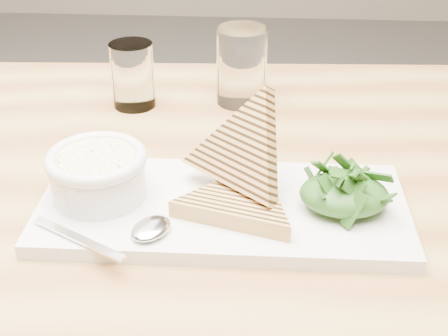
# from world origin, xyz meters

# --- Properties ---
(table_top) EXTENTS (1.33, 0.92, 0.04)m
(table_top) POSITION_xyz_m (0.13, -0.11, 0.73)
(table_top) COLOR tan
(table_top) RESTS_ON ground
(platter) EXTENTS (0.41, 0.19, 0.02)m
(platter) POSITION_xyz_m (0.22, -0.14, 0.76)
(platter) COLOR white
(platter) RESTS_ON table_top
(soup_bowl) EXTENTS (0.10, 0.10, 0.04)m
(soup_bowl) POSITION_xyz_m (0.08, -0.13, 0.79)
(soup_bowl) COLOR white
(soup_bowl) RESTS_ON platter
(soup) EXTENTS (0.09, 0.09, 0.01)m
(soup) POSITION_xyz_m (0.08, -0.13, 0.82)
(soup) COLOR beige
(soup) RESTS_ON soup_bowl
(bowl_rim) EXTENTS (0.11, 0.11, 0.01)m
(bowl_rim) POSITION_xyz_m (0.08, -0.13, 0.82)
(bowl_rim) COLOR white
(bowl_rim) RESTS_ON soup_bowl
(sandwich_flat) EXTENTS (0.19, 0.19, 0.02)m
(sandwich_flat) POSITION_xyz_m (0.24, -0.15, 0.78)
(sandwich_flat) COLOR #B48445
(sandwich_flat) RESTS_ON platter
(sandwich_lean) EXTENTS (0.22, 0.22, 0.18)m
(sandwich_lean) POSITION_xyz_m (0.24, -0.12, 0.82)
(sandwich_lean) COLOR #B48445
(sandwich_lean) RESTS_ON sandwich_flat
(salad_base) EXTENTS (0.10, 0.08, 0.04)m
(salad_base) POSITION_xyz_m (0.35, -0.14, 0.79)
(salad_base) COLOR #154311
(salad_base) RESTS_ON platter
(arugula_pile) EXTENTS (0.11, 0.10, 0.05)m
(arugula_pile) POSITION_xyz_m (0.35, -0.14, 0.80)
(arugula_pile) COLOR #315A1D
(arugula_pile) RESTS_ON platter
(spoon_bowl) EXTENTS (0.06, 0.06, 0.01)m
(spoon_bowl) POSITION_xyz_m (0.15, -0.20, 0.78)
(spoon_bowl) COLOR silver
(spoon_bowl) RESTS_ON platter
(spoon_handle) EXTENTS (0.11, 0.07, 0.00)m
(spoon_handle) POSITION_xyz_m (0.08, -0.22, 0.77)
(spoon_handle) COLOR silver
(spoon_handle) RESTS_ON platter
(glass_near) EXTENTS (0.06, 0.06, 0.10)m
(glass_near) POSITION_xyz_m (0.07, 0.14, 0.80)
(glass_near) COLOR white
(glass_near) RESTS_ON table_top
(glass_far) EXTENTS (0.08, 0.08, 0.12)m
(glass_far) POSITION_xyz_m (0.23, 0.17, 0.81)
(glass_far) COLOR white
(glass_far) RESTS_ON table_top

